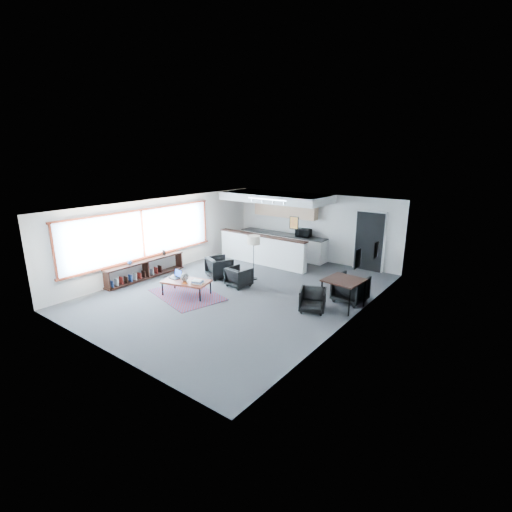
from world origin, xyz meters
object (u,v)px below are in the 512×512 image
Objects in this scene: coffee_table at (186,282)px; armchair_right at (239,276)px; dining_chair_far at (350,289)px; dining_chair_near at (313,301)px; floor_lamp at (254,242)px; dining_table at (344,282)px; ceramic_pot at (184,277)px; laptop at (177,275)px; armchair_left at (219,266)px; microwave at (303,232)px; book_stack at (198,282)px.

armchair_right is (0.77, 1.51, -0.07)m from coffee_table.
dining_chair_near is at bearing 71.64° from dining_chair_far.
armchair_right is at bearing 47.69° from coffee_table.
floor_lamp reaches higher than dining_table.
dining_chair_far is at bearing 15.60° from coffee_table.
floor_lamp is 1.44× the size of dining_table.
dining_chair_near is at bearing 19.62° from ceramic_pot.
armchair_right is at bearing -86.34° from floor_lamp.
dining_chair_near is (3.99, 1.21, -0.23)m from laptop.
floor_lamp is at bearing 57.67° from coffee_table.
armchair_right is at bearing -169.45° from armchair_left.
microwave is at bearing 87.24° from floor_lamp.
coffee_table is 2.60× the size of dining_chair_near.
floor_lamp is 2.63× the size of microwave.
microwave reaches higher than armchair_left.
dining_table is at bearing 94.91° from dining_chair_far.
dining_table is (4.40, 0.18, 0.34)m from armchair_left.
dining_table is at bearing -6.54° from floor_lamp.
floor_lamp reaches higher than book_stack.
microwave reaches higher than coffee_table.
coffee_table is at bearing 69.24° from ceramic_pot.
laptop is 0.25× the size of floor_lamp.
coffee_table is at bearing 176.32° from dining_chair_near.
laptop is at bearing 59.60° from armchair_right.
dining_table is at bearing -153.03° from armchair_left.
laptop is 1.93m from armchair_right.
ceramic_pot is 0.47m from book_stack.
ceramic_pot is at bearing -2.29° from laptop.
armchair_right is at bearing 63.36° from ceramic_pot.
armchair_left is 3.91m from dining_chair_near.
ceramic_pot reaches higher than laptop.
book_stack is (0.87, 0.03, -0.03)m from laptop.
microwave reaches higher than armchair_right.
floor_lamp is (1.02, 0.57, 0.90)m from armchair_left.
microwave is (-3.23, 2.89, 0.76)m from dining_chair_far.
dining_table reaches higher than armchair_right.
coffee_table is 1.70m from armchair_right.
laptop is at bearing -111.79° from microwave.
floor_lamp reaches higher than laptop.
laptop is 5.15m from dining_chair_far.
microwave is (0.88, 5.41, 0.55)m from ceramic_pot.
dining_chair_near is at bearing 22.95° from laptop.
microwave is at bearing 100.44° from dining_chair_near.
dining_table is at bearing 10.17° from coffee_table.
floor_lamp reaches higher than ceramic_pot.
dining_table is 1.42× the size of dining_chair_far.
armchair_right is 0.67× the size of dining_table.
coffee_table is 4.78m from dining_chair_far.
coffee_table is at bearing -174.93° from book_stack.
floor_lamp is (0.73, 2.40, 0.72)m from ceramic_pot.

